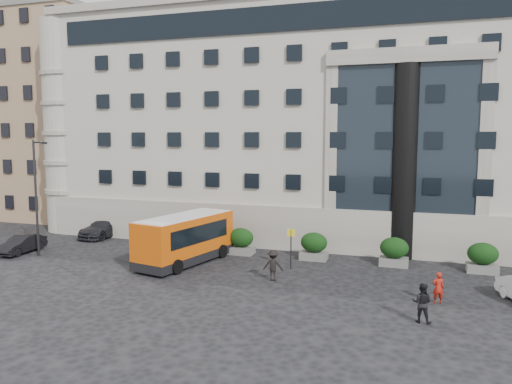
# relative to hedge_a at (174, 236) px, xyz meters

# --- Properties ---
(ground) EXTENTS (120.00, 120.00, 0.00)m
(ground) POSITION_rel_hedge_a_xyz_m (4.00, -7.80, -0.93)
(ground) COLOR black
(ground) RESTS_ON ground
(civic_building) EXTENTS (44.00, 24.00, 18.00)m
(civic_building) POSITION_rel_hedge_a_xyz_m (10.00, 14.20, 8.07)
(civic_building) COLOR #A7A193
(civic_building) RESTS_ON ground
(entrance_column) EXTENTS (1.80, 1.80, 13.00)m
(entrance_column) POSITION_rel_hedge_a_xyz_m (16.00, 2.50, 5.57)
(entrance_column) COLOR black
(entrance_column) RESTS_ON ground
(apartment_near) EXTENTS (14.00, 14.00, 20.00)m
(apartment_near) POSITION_rel_hedge_a_xyz_m (-20.00, 12.20, 9.07)
(apartment_near) COLOR #957556
(apartment_near) RESTS_ON ground
(apartment_far) EXTENTS (13.00, 13.00, 22.00)m
(apartment_far) POSITION_rel_hedge_a_xyz_m (-23.00, 30.20, 10.07)
(apartment_far) COLOR #7B6148
(apartment_far) RESTS_ON ground
(hedge_a) EXTENTS (1.80, 1.26, 1.84)m
(hedge_a) POSITION_rel_hedge_a_xyz_m (0.00, 0.00, 0.00)
(hedge_a) COLOR #575755
(hedge_a) RESTS_ON ground
(hedge_b) EXTENTS (1.80, 1.26, 1.84)m
(hedge_b) POSITION_rel_hedge_a_xyz_m (5.20, 0.00, 0.00)
(hedge_b) COLOR #575755
(hedge_b) RESTS_ON ground
(hedge_c) EXTENTS (1.80, 1.26, 1.84)m
(hedge_c) POSITION_rel_hedge_a_xyz_m (10.40, 0.00, 0.00)
(hedge_c) COLOR #575755
(hedge_c) RESTS_ON ground
(hedge_d) EXTENTS (1.80, 1.26, 1.84)m
(hedge_d) POSITION_rel_hedge_a_xyz_m (15.60, 0.00, 0.00)
(hedge_d) COLOR #575755
(hedge_d) RESTS_ON ground
(hedge_e) EXTENTS (1.80, 1.26, 1.84)m
(hedge_e) POSITION_rel_hedge_a_xyz_m (20.80, 0.00, 0.00)
(hedge_e) COLOR #575755
(hedge_e) RESTS_ON ground
(street_lamp) EXTENTS (1.16, 0.18, 8.00)m
(street_lamp) POSITION_rel_hedge_a_xyz_m (-7.94, -4.80, 3.44)
(street_lamp) COLOR #262628
(street_lamp) RESTS_ON ground
(bus_stop_sign) EXTENTS (0.50, 0.08, 2.52)m
(bus_stop_sign) POSITION_rel_hedge_a_xyz_m (9.50, -2.80, 0.80)
(bus_stop_sign) COLOR #262628
(bus_stop_sign) RESTS_ON ground
(minibus) EXTENTS (4.22, 7.88, 3.12)m
(minibus) POSITION_rel_hedge_a_xyz_m (2.56, -3.45, 0.79)
(minibus) COLOR #BF4A09
(minibus) RESTS_ON ground
(red_truck) EXTENTS (3.04, 5.61, 2.89)m
(red_truck) POSITION_rel_hedge_a_xyz_m (-8.23, 7.62, 0.55)
(red_truck) COLOR #99230B
(red_truck) RESTS_ON ground
(parked_car_b) EXTENTS (1.55, 3.92, 1.27)m
(parked_car_b) POSITION_rel_hedge_a_xyz_m (-9.74, -4.48, -0.29)
(parked_car_b) COLOR black
(parked_car_b) RESTS_ON ground
(parked_car_c) EXTENTS (2.63, 5.47, 1.54)m
(parked_car_c) POSITION_rel_hedge_a_xyz_m (-7.50, 2.39, -0.16)
(parked_car_c) COLOR black
(parked_car_c) RESTS_ON ground
(parked_car_d) EXTENTS (3.17, 5.64, 1.49)m
(parked_car_d) POSITION_rel_hedge_a_xyz_m (-8.68, 6.47, -0.18)
(parked_car_d) COLOR black
(parked_car_d) RESTS_ON ground
(pedestrian_a) EXTENTS (0.67, 0.54, 1.59)m
(pedestrian_a) POSITION_rel_hedge_a_xyz_m (18.00, -6.80, -0.13)
(pedestrian_a) COLOR #A21B10
(pedestrian_a) RESTS_ON ground
(pedestrian_b) EXTENTS (0.96, 0.80, 1.80)m
(pedestrian_b) POSITION_rel_hedge_a_xyz_m (17.21, -9.72, -0.03)
(pedestrian_b) COLOR black
(pedestrian_b) RESTS_ON ground
(pedestrian_c) EXTENTS (1.23, 0.81, 1.78)m
(pedestrian_c) POSITION_rel_hedge_a_xyz_m (9.12, -5.53, -0.04)
(pedestrian_c) COLOR black
(pedestrian_c) RESTS_ON ground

